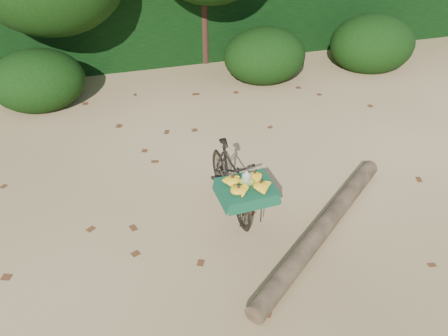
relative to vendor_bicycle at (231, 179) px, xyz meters
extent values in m
plane|color=tan|center=(0.37, -0.41, -0.48)|extent=(80.00, 80.00, 0.00)
imported|color=black|center=(0.00, 0.02, -0.01)|extent=(0.52, 1.57, 0.93)
cube|color=black|center=(0.03, -0.58, 0.28)|extent=(0.36, 0.43, 0.02)
cube|color=#124431|center=(0.03, -0.58, 0.30)|extent=(0.70, 0.59, 0.01)
ellipsoid|color=olive|center=(0.10, -0.57, 0.35)|extent=(0.09, 0.07, 0.10)
ellipsoid|color=olive|center=(0.00, -0.53, 0.35)|extent=(0.09, 0.07, 0.10)
ellipsoid|color=olive|center=(0.00, -0.63, 0.35)|extent=(0.09, 0.07, 0.10)
cylinder|color=#EAE5C6|center=(0.03, -0.57, 0.39)|extent=(0.11, 0.11, 0.14)
cylinder|color=brown|center=(0.99, -0.88, -0.36)|extent=(2.73, 2.30, 0.24)
cube|color=black|center=(0.37, 5.89, 0.42)|extent=(26.00, 1.80, 1.80)
camera|label=1|loc=(-1.46, -4.92, 3.83)|focal=38.00mm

